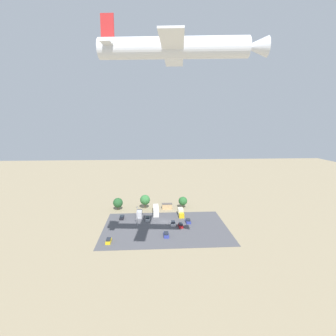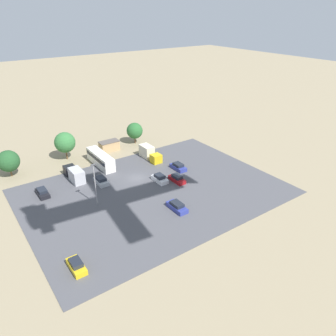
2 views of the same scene
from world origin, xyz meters
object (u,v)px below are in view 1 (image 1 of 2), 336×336
parked_car_0 (166,235)px  parked_car_1 (109,241)px  parked_car_5 (188,221)px  parked_car_6 (148,219)px  bus (156,210)px  shed_building (167,206)px  parked_car_4 (173,223)px  parked_truck_0 (181,213)px  airplane (182,48)px  parked_car_3 (122,217)px  parked_car_2 (181,225)px  parked_truck_1 (139,214)px

parked_car_0 → parked_car_1: bearing=10.9°
parked_car_5 → parked_car_6: size_ratio=1.06×
bus → parked_car_6: size_ratio=2.59×
shed_building → parked_car_6: (9.53, 15.42, -0.60)m
parked_car_4 → parked_truck_0: (-4.57, -11.40, 0.73)m
parked_car_5 → parked_truck_0: bearing=-76.3°
parked_car_4 → airplane: bearing=87.0°
shed_building → parked_car_4: (-1.26, 21.86, -0.57)m
bus → parked_car_5: 18.59m
parked_car_3 → airplane: size_ratio=0.13×
bus → airplane: (-4.39, 64.57, 55.71)m
parked_car_6 → parked_car_5: bearing=166.9°
parked_car_6 → airplane: airplane is taller
shed_building → parked_car_0: (2.24, 32.82, -0.62)m
parked_car_1 → parked_car_2: parked_car_2 is taller
parked_car_4 → parked_car_6: bearing=-30.8°
shed_building → airplane: (1.30, 71.60, 56.16)m
parked_car_1 → parked_truck_1: bearing=-110.6°
parked_truck_1 → airplane: size_ratio=0.22×
parked_car_2 → parked_truck_1: size_ratio=0.56×
bus → parked_truck_1: (7.73, 3.43, -0.36)m
parked_car_4 → parked_car_6: (10.79, -6.44, -0.03)m
parked_car_2 → parked_truck_0: parked_truck_0 is taller
airplane → parked_truck_0: bearing=179.6°
shed_building → parked_car_2: bearing=100.1°
parked_car_4 → parked_car_1: bearing=31.4°
shed_building → parked_car_0: shed_building is taller
parked_truck_0 → airplane: 83.23m
parked_car_4 → airplane: airplane is taller
parked_car_6 → airplane: bearing=98.3°
parked_car_1 → parked_truck_1: 28.24m
bus → parked_car_0: bus is taller
parked_car_0 → parked_truck_0: parked_truck_0 is taller
parked_car_0 → airplane: 68.77m
bus → parked_car_3: bus is taller
parked_car_3 → parked_car_5: parked_car_5 is taller
parked_car_3 → parked_car_5: (-29.29, 6.46, 0.04)m
shed_building → parked_truck_0: parked_truck_0 is taller
bus → parked_car_1: bearing=59.4°
parked_car_1 → parked_car_3: bearing=-95.1°
parked_car_5 → parked_truck_0: 9.35m
shed_building → parked_car_0: bearing=86.1°
parked_car_4 → parked_car_5: (-6.78, -2.35, -0.03)m
parked_car_3 → parked_truck_0: parked_truck_0 is taller
parked_car_0 → parked_car_2: 10.92m
parked_car_1 → parked_car_3: (-2.12, -23.83, -0.04)m
parked_truck_0 → parked_truck_1: 19.26m
shed_building → bus: (5.70, 7.03, 0.45)m
parked_car_6 → parked_truck_0: 16.16m
parked_car_2 → parked_car_6: size_ratio=1.04×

